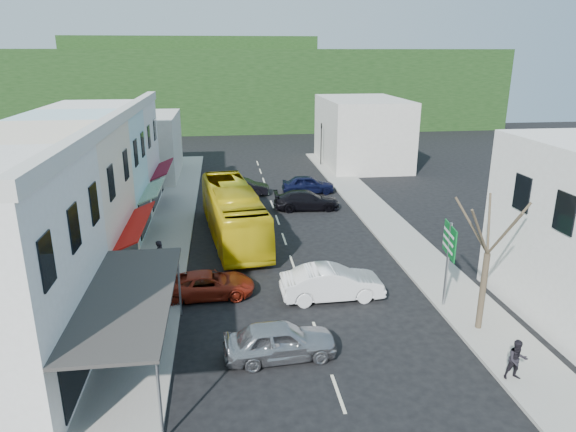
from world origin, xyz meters
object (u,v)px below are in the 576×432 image
at_px(bus, 233,215).
at_px(car_white, 332,285).
at_px(car_silver, 280,342).
at_px(car_red, 209,283).
at_px(street_tree, 487,254).
at_px(traffic_signal, 321,145).
at_px(direction_sign, 447,266).
at_px(pedestrian_right, 517,359).
at_px(pedestrian_left, 161,258).

xyz_separation_m(bus, car_white, (4.56, -9.42, -0.85)).
xyz_separation_m(car_silver, car_red, (-2.90, 5.83, 0.00)).
xyz_separation_m(street_tree, traffic_signal, (-0.42, 34.33, -1.34)).
distance_m(street_tree, traffic_signal, 34.35).
relative_size(car_red, traffic_signal, 1.01).
bearing_deg(traffic_signal, direction_sign, 106.32).
height_order(pedestrian_right, direction_sign, direction_sign).
bearing_deg(pedestrian_right, traffic_signal, 94.42).
xyz_separation_m(car_red, direction_sign, (11.10, -2.61, 1.42)).
xyz_separation_m(pedestrian_right, direction_sign, (-0.17, 5.92, 1.12)).
bearing_deg(car_white, bus, 24.28).
relative_size(car_red, direction_sign, 1.09).
height_order(car_silver, car_red, same).
relative_size(car_red, street_tree, 0.64).
relative_size(pedestrian_left, traffic_signal, 0.37).
xyz_separation_m(car_silver, street_tree, (8.82, 0.98, 2.91)).
height_order(bus, car_red, bus).
distance_m(car_white, traffic_signal, 30.99).
distance_m(car_white, car_red, 6.10).
bearing_deg(traffic_signal, pedestrian_right, 106.64).
distance_m(car_red, pedestrian_right, 14.14).
distance_m(direction_sign, street_tree, 2.77).
bearing_deg(pedestrian_left, car_white, -94.12).
bearing_deg(pedestrian_left, pedestrian_right, -109.28).
relative_size(car_silver, car_white, 1.00).
xyz_separation_m(car_red, street_tree, (11.72, -4.85, 2.91)).
relative_size(car_silver, pedestrian_left, 2.59).
height_order(car_silver, direction_sign, direction_sign).
distance_m(car_silver, street_tree, 9.34).
bearing_deg(pedestrian_right, car_red, 147.35).
bearing_deg(car_white, direction_sign, -108.82).
bearing_deg(car_silver, traffic_signal, -17.59).
distance_m(bus, pedestrian_left, 6.89).
distance_m(bus, street_tree, 16.89).
bearing_deg(car_red, bus, -11.97).
height_order(street_tree, traffic_signal, street_tree).
bearing_deg(car_silver, pedestrian_left, 28.12).
height_order(bus, car_silver, bus).
bearing_deg(pedestrian_left, traffic_signal, -7.44).
bearing_deg(bus, car_red, -106.82).
height_order(car_white, pedestrian_right, pedestrian_right).
bearing_deg(direction_sign, bus, 140.13).
bearing_deg(pedestrian_left, car_red, -117.65).
bearing_deg(bus, street_tree, -59.20).
bearing_deg(bus, traffic_signal, 57.99).
distance_m(car_red, traffic_signal, 31.61).
xyz_separation_m(car_silver, pedestrian_right, (8.37, -2.70, 0.30)).
relative_size(bus, pedestrian_right, 6.82).
relative_size(car_red, pedestrian_left, 2.71).
bearing_deg(traffic_signal, car_red, 85.71).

